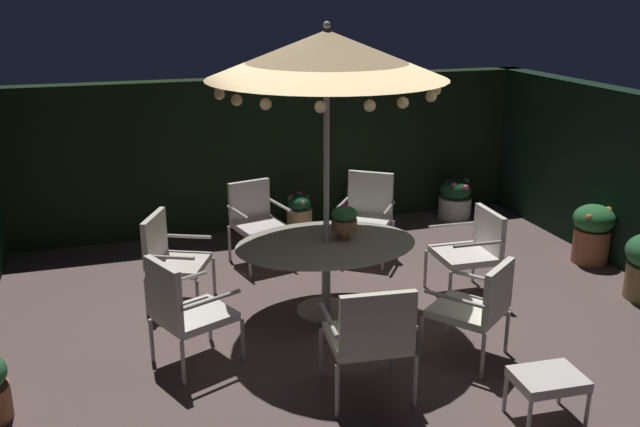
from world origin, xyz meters
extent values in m
cube|color=brown|center=(0.00, 0.00, -0.01)|extent=(7.50, 6.61, 0.02)
cube|color=black|center=(0.00, 3.16, 1.02)|extent=(7.50, 0.30, 2.03)
cylinder|color=#B3B2A4|center=(-0.18, 0.26, 0.01)|extent=(0.60, 0.60, 0.03)
cylinder|color=#B3B2A4|center=(-0.18, 0.26, 0.36)|extent=(0.09, 0.09, 0.73)
ellipsoid|color=#B1AF99|center=(-0.18, 0.26, 0.74)|extent=(1.82, 1.38, 0.03)
cylinder|color=#BBB0A8|center=(-0.18, 0.26, 1.25)|extent=(0.06, 0.06, 2.51)
cone|color=tan|center=(-0.18, 0.26, 2.57)|extent=(2.24, 2.24, 0.43)
sphere|color=#BBB0A8|center=(-0.18, 0.26, 2.83)|extent=(0.07, 0.07, 0.07)
sphere|color=#F9DB8C|center=(0.81, 0.22, 2.26)|extent=(0.10, 0.10, 0.10)
sphere|color=#F9DB8C|center=(0.72, 0.67, 2.26)|extent=(0.10, 0.10, 0.10)
sphere|color=#F9DB8C|center=(0.49, 1.00, 2.26)|extent=(0.10, 0.10, 0.10)
sphere|color=#F9DB8C|center=(0.16, 1.19, 2.26)|extent=(0.10, 0.10, 0.10)
sphere|color=#F9DB8C|center=(-0.15, 1.25, 2.26)|extent=(0.10, 0.10, 0.10)
sphere|color=#F9DB8C|center=(-0.61, 1.16, 2.26)|extent=(0.10, 0.10, 0.10)
sphere|color=#F9DB8C|center=(-0.85, 0.99, 2.26)|extent=(0.10, 0.10, 0.10)
sphere|color=#F9DB8C|center=(-1.11, 0.62, 2.26)|extent=(0.10, 0.10, 0.10)
sphere|color=#F9DB8C|center=(-1.18, 0.23, 2.26)|extent=(0.10, 0.10, 0.10)
sphere|color=#F9DB8C|center=(-1.10, -0.14, 2.26)|extent=(0.10, 0.10, 0.10)
sphere|color=#F9DB8C|center=(-0.92, -0.42, 2.26)|extent=(0.10, 0.10, 0.10)
sphere|color=#F9DB8C|center=(-0.54, -0.67, 2.26)|extent=(0.10, 0.10, 0.10)
sphere|color=#F9DB8C|center=(-0.15, -0.74, 2.26)|extent=(0.10, 0.10, 0.10)
sphere|color=#F9DB8C|center=(0.16, -0.68, 2.26)|extent=(0.10, 0.10, 0.10)
sphere|color=#F9DB8C|center=(0.54, -0.43, 2.26)|extent=(0.10, 0.10, 0.10)
sphere|color=#F9DB8C|center=(0.75, -0.10, 2.26)|extent=(0.10, 0.10, 0.10)
cylinder|color=#A26D41|center=(0.02, 0.29, 0.80)|extent=(0.11, 0.11, 0.09)
cylinder|color=#A66647|center=(0.02, 0.29, 0.91)|extent=(0.26, 0.26, 0.11)
ellipsoid|color=#32743F|center=(0.02, 0.29, 1.02)|extent=(0.26, 0.26, 0.15)
sphere|color=#B6367D|center=(0.02, 0.29, 1.08)|extent=(0.09, 0.09, 0.09)
cylinder|color=#B8B1A4|center=(-0.20, 1.51, 0.22)|extent=(0.04, 0.04, 0.44)
cylinder|color=#B8B1A4|center=(-0.73, 1.39, 0.22)|extent=(0.04, 0.04, 0.44)
cylinder|color=#B8B1A4|center=(-0.33, 2.07, 0.22)|extent=(0.04, 0.04, 0.44)
cylinder|color=#B8B1A4|center=(-0.86, 1.95, 0.22)|extent=(0.04, 0.04, 0.44)
cube|color=silver|center=(-0.53, 1.73, 0.47)|extent=(0.65, 0.67, 0.07)
cube|color=silver|center=(-0.59, 2.00, 0.73)|extent=(0.52, 0.18, 0.46)
cylinder|color=#B8B1A4|center=(-0.26, 1.79, 0.69)|extent=(0.16, 0.54, 0.04)
cylinder|color=#B8B1A4|center=(-0.79, 1.67, 0.69)|extent=(0.16, 0.54, 0.04)
cylinder|color=#BBAEA9|center=(-1.19, 1.05, 0.21)|extent=(0.04, 0.04, 0.41)
cylinder|color=#BBAEA9|center=(-1.44, 0.50, 0.21)|extent=(0.04, 0.04, 0.41)
cylinder|color=#BBAEA9|center=(-1.67, 1.27, 0.21)|extent=(0.04, 0.04, 0.41)
cylinder|color=#BBAEA9|center=(-1.92, 0.72, 0.21)|extent=(0.04, 0.04, 0.41)
cube|color=silver|center=(-1.56, 0.88, 0.45)|extent=(0.72, 0.75, 0.07)
cube|color=silver|center=(-1.78, 0.99, 0.72)|extent=(0.30, 0.55, 0.49)
cylinder|color=#BBAEA9|center=(-1.43, 1.16, 0.64)|extent=(0.47, 0.24, 0.04)
cylinder|color=#BBAEA9|center=(-1.68, 0.61, 0.64)|extent=(0.47, 0.24, 0.04)
cylinder|color=#B7B1AC|center=(-1.40, 0.02, 0.20)|extent=(0.04, 0.04, 0.41)
cylinder|color=#B7B1AC|center=(-1.19, -0.47, 0.20)|extent=(0.04, 0.04, 0.41)
cylinder|color=#B7B1AC|center=(-1.95, -0.22, 0.20)|extent=(0.04, 0.04, 0.41)
cylinder|color=#B7B1AC|center=(-1.73, -0.71, 0.20)|extent=(0.04, 0.04, 0.41)
cube|color=silver|center=(-1.57, -0.35, 0.44)|extent=(0.74, 0.71, 0.07)
cube|color=silver|center=(-1.83, -0.46, 0.74)|extent=(0.26, 0.49, 0.53)
cylinder|color=#B7B1AC|center=(-1.67, -0.10, 0.69)|extent=(0.54, 0.26, 0.04)
cylinder|color=#B7B1AC|center=(-1.46, -0.59, 0.69)|extent=(0.54, 0.26, 0.04)
cylinder|color=#BBB0AA|center=(-0.61, -0.92, 0.23)|extent=(0.04, 0.04, 0.45)
cylinder|color=#BBB0AA|center=(0.01, -0.98, 0.23)|extent=(0.04, 0.04, 0.45)
cylinder|color=#BBB0AA|center=(-0.67, -1.51, 0.23)|extent=(0.04, 0.04, 0.45)
cylinder|color=#BBB0AA|center=(-0.05, -1.57, 0.23)|extent=(0.04, 0.04, 0.45)
cube|color=beige|center=(-0.33, -1.25, 0.49)|extent=(0.66, 0.63, 0.07)
cube|color=beige|center=(-0.36, -1.53, 0.76)|extent=(0.59, 0.12, 0.48)
cylinder|color=#BBB0AA|center=(-0.64, -1.21, 0.68)|extent=(0.09, 0.57, 0.04)
cylinder|color=#BBB0AA|center=(-0.02, -1.28, 0.68)|extent=(0.09, 0.57, 0.04)
cylinder|color=#B5B2A4|center=(0.33, -0.88, 0.20)|extent=(0.04, 0.04, 0.40)
cylinder|color=#B5B2A4|center=(0.77, -0.56, 0.20)|extent=(0.04, 0.04, 0.40)
cylinder|color=#B5B2A4|center=(0.68, -1.35, 0.20)|extent=(0.04, 0.04, 0.40)
cylinder|color=#B5B2A4|center=(1.11, -1.02, 0.20)|extent=(0.04, 0.04, 0.40)
cube|color=silver|center=(0.72, -0.95, 0.44)|extent=(0.76, 0.77, 0.07)
cube|color=silver|center=(0.89, -1.17, 0.70)|extent=(0.45, 0.36, 0.46)
cylinder|color=#B5B2A4|center=(0.50, -1.11, 0.66)|extent=(0.36, 0.46, 0.04)
cylinder|color=#B5B2A4|center=(0.94, -0.79, 0.66)|extent=(0.36, 0.46, 0.04)
cylinder|color=#B9B0A5|center=(1.02, -0.10, 0.21)|extent=(0.04, 0.04, 0.43)
cylinder|color=#B9B0A5|center=(1.05, 0.51, 0.21)|extent=(0.04, 0.04, 0.43)
cylinder|color=#B9B0A5|center=(1.60, -0.12, 0.21)|extent=(0.04, 0.04, 0.43)
cylinder|color=#B9B0A5|center=(1.63, 0.49, 0.21)|extent=(0.04, 0.04, 0.43)
cube|color=silver|center=(1.33, 0.20, 0.46)|extent=(0.59, 0.62, 0.07)
cube|color=silver|center=(1.60, 0.19, 0.72)|extent=(0.08, 0.59, 0.43)
cylinder|color=#B9B0A5|center=(1.31, -0.11, 0.70)|extent=(0.56, 0.06, 0.04)
cylinder|color=#B9B0A5|center=(1.34, 0.50, 0.70)|extent=(0.56, 0.06, 0.04)
cylinder|color=#BCAEA8|center=(0.78, 1.10, 0.22)|extent=(0.04, 0.04, 0.44)
cylinder|color=#BCAEA8|center=(0.31, 1.44, 0.22)|extent=(0.04, 0.04, 0.44)
cylinder|color=#BCAEA8|center=(1.09, 1.52, 0.22)|extent=(0.04, 0.04, 0.44)
cylinder|color=#BCAEA8|center=(0.62, 1.86, 0.22)|extent=(0.04, 0.04, 0.44)
cube|color=silver|center=(0.70, 1.48, 0.48)|extent=(0.76, 0.75, 0.07)
cube|color=silver|center=(0.85, 1.68, 0.77)|extent=(0.48, 0.37, 0.52)
cylinder|color=#BCAEA8|center=(0.94, 1.31, 0.68)|extent=(0.33, 0.43, 0.04)
cylinder|color=#BCAEA8|center=(0.47, 1.65, 0.68)|extent=(0.33, 0.43, 0.04)
cylinder|color=#B6B7AA|center=(0.60, -1.83, 0.16)|extent=(0.03, 0.03, 0.32)
cylinder|color=#B6B7AA|center=(1.07, -1.86, 0.16)|extent=(0.03, 0.03, 0.32)
cylinder|color=#B6B7AA|center=(0.57, -2.18, 0.16)|extent=(0.03, 0.03, 0.32)
cylinder|color=#B6B7AA|center=(1.05, -2.21, 0.16)|extent=(0.03, 0.03, 0.32)
cube|color=silver|center=(0.82, -2.02, 0.36)|extent=(0.53, 0.42, 0.08)
cylinder|color=silver|center=(2.53, 2.62, 0.15)|extent=(0.47, 0.47, 0.30)
ellipsoid|color=#1A4824|center=(2.53, 2.62, 0.42)|extent=(0.44, 0.44, 0.31)
sphere|color=#ED5664|center=(2.69, 2.63, 0.52)|extent=(0.09, 0.09, 0.09)
sphere|color=#DB4E74|center=(2.60, 2.78, 0.50)|extent=(0.07, 0.07, 0.07)
sphere|color=#E45D7E|center=(2.47, 2.73, 0.51)|extent=(0.08, 0.08, 0.08)
sphere|color=#DA5775|center=(2.41, 2.62, 0.50)|extent=(0.09, 0.09, 0.09)
sphere|color=#EB5B7D|center=(2.44, 2.52, 0.51)|extent=(0.10, 0.10, 0.10)
sphere|color=#DF4C77|center=(2.58, 2.44, 0.49)|extent=(0.09, 0.09, 0.09)
cylinder|color=tan|center=(1.14, 2.82, 0.15)|extent=(0.40, 0.40, 0.30)
ellipsoid|color=#326939|center=(1.14, 2.82, 0.42)|extent=(0.42, 0.42, 0.29)
sphere|color=#EB4267|center=(1.29, 2.78, 0.51)|extent=(0.08, 0.08, 0.08)
sphere|color=#D25B7C|center=(1.16, 2.99, 0.49)|extent=(0.10, 0.10, 0.10)
sphere|color=#EB4270|center=(1.03, 2.86, 0.47)|extent=(0.09, 0.09, 0.09)
sphere|color=#D7516B|center=(1.07, 2.73, 0.51)|extent=(0.08, 0.08, 0.08)
sphere|color=#EA4379|center=(1.20, 2.69, 0.42)|extent=(0.08, 0.08, 0.08)
cylinder|color=#A35B3F|center=(3.27, 0.59, 0.21)|extent=(0.42, 0.42, 0.41)
ellipsoid|color=#2A6D35|center=(3.27, 0.59, 0.55)|extent=(0.48, 0.48, 0.34)
sphere|color=orange|center=(3.43, 0.56, 0.64)|extent=(0.09, 0.09, 0.09)
sphere|color=orange|center=(3.34, 0.74, 0.57)|extent=(0.09, 0.09, 0.09)
sphere|color=orange|center=(3.12, 0.70, 0.55)|extent=(0.09, 0.09, 0.09)
sphere|color=orange|center=(3.10, 0.49, 0.61)|extent=(0.08, 0.08, 0.08)
sphere|color=orange|center=(3.29, 0.41, 0.57)|extent=(0.07, 0.07, 0.07)
sphere|color=red|center=(3.10, -0.31, 0.62)|extent=(0.07, 0.07, 0.07)
sphere|color=#DE3A3E|center=(3.01, -0.41, 0.59)|extent=(0.08, 0.08, 0.08)
cylinder|color=tan|center=(0.20, 2.56, 0.18)|extent=(0.34, 0.34, 0.37)
ellipsoid|color=#1B5D32|center=(0.20, 2.56, 0.45)|extent=(0.31, 0.31, 0.21)
sphere|color=#E45E71|center=(0.29, 2.57, 0.50)|extent=(0.10, 0.10, 0.10)
sphere|color=#D95575|center=(0.23, 2.68, 0.52)|extent=(0.11, 0.11, 0.11)
sphere|color=#D34867|center=(0.10, 2.60, 0.51)|extent=(0.10, 0.10, 0.10)
sphere|color=#ED5C7C|center=(0.13, 2.52, 0.48)|extent=(0.10, 0.10, 0.10)
sphere|color=#EE606B|center=(0.21, 2.46, 0.47)|extent=(0.11, 0.11, 0.11)
camera|label=1|loc=(-2.18, -5.84, 3.14)|focal=38.94mm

